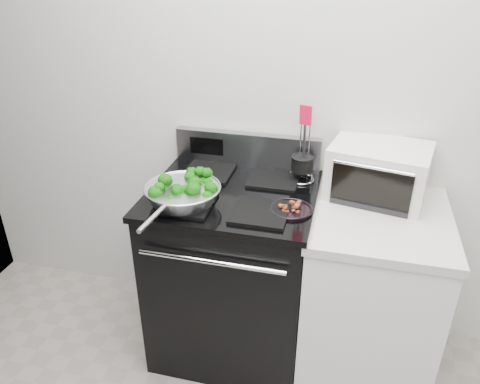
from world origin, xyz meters
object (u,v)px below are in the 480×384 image
(skillet, at_px, (182,193))
(bacon_plate, at_px, (291,207))
(gas_range, at_px, (233,270))
(toaster_oven, at_px, (378,171))
(utensil_holder, at_px, (302,168))

(skillet, height_order, bacon_plate, skillet)
(gas_range, distance_m, bacon_plate, 0.58)
(gas_range, bearing_deg, skillet, -137.03)
(toaster_oven, bearing_deg, skillet, -145.56)
(bacon_plate, height_order, utensil_holder, utensil_holder)
(gas_range, height_order, utensil_holder, utensil_holder)
(bacon_plate, distance_m, toaster_oven, 0.48)
(skillet, relative_size, utensil_holder, 1.41)
(gas_range, bearing_deg, utensil_holder, 32.98)
(skillet, distance_m, utensil_holder, 0.61)
(skillet, bearing_deg, bacon_plate, 12.40)
(utensil_holder, xyz_separation_m, toaster_oven, (0.36, -0.01, 0.03))
(toaster_oven, bearing_deg, gas_range, -152.82)
(bacon_plate, bearing_deg, utensil_holder, 89.20)
(gas_range, distance_m, utensil_holder, 0.64)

